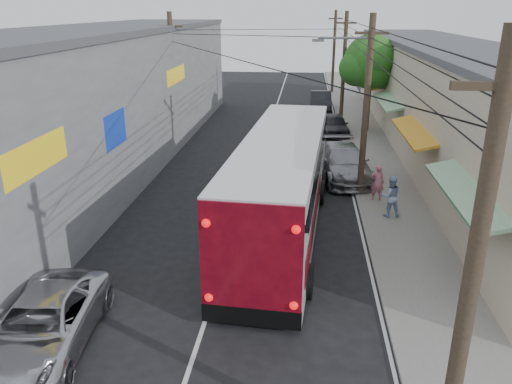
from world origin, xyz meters
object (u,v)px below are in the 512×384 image
jeepney (43,325)px  parked_car_far (321,101)px  parked_car_mid (335,124)px  pedestrian_near (377,183)px  coach_bus (282,183)px  pedestrian_far (391,196)px  parked_suv (344,162)px

jeepney → parked_car_far: (7.62, 32.33, 0.10)m
parked_car_mid → pedestrian_near: 12.69m
parked_car_mid → pedestrian_near: pedestrian_near is taller
coach_bus → parked_car_mid: bearing=84.2°
parked_car_far → jeepney: bearing=-103.8°
jeepney → parked_car_far: bearing=71.3°
parked_car_far → pedestrian_far: bearing=-84.8°
jeepney → parked_suv: 16.81m
parked_car_mid → parked_car_far: parked_car_far is taller
jeepney → pedestrian_near: bearing=44.0°
pedestrian_near → pedestrian_far: bearing=105.2°
jeepney → pedestrian_far: bearing=38.1°
parked_suv → pedestrian_far: 5.37m
coach_bus → jeepney: bearing=-121.6°
parked_suv → pedestrian_near: pedestrian_near is taller
parked_car_mid → parked_car_far: (-0.78, 8.44, 0.10)m
coach_bus → pedestrian_far: coach_bus is taller
parked_car_mid → parked_car_far: 8.48m
coach_bus → parked_car_far: bearing=89.3°
parked_car_far → coach_bus: bearing=-95.3°
coach_bus → parked_car_mid: 16.39m
coach_bus → jeepney: coach_bus is taller
coach_bus → jeepney: size_ratio=2.62×
parked_car_mid → parked_car_far: size_ratio=0.85×
pedestrian_near → pedestrian_far: (0.29, -1.84, 0.06)m
coach_bus → pedestrian_far: bearing=24.7°
pedestrian_near → parked_car_mid: bearing=-78.1°
jeepney → parked_car_mid: 25.32m
coach_bus → parked_car_far: coach_bus is taller
parked_car_mid → pedestrian_far: bearing=-89.5°
parked_car_far → pedestrian_near: bearing=-85.1°
parked_suv → parked_car_far: bearing=85.5°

